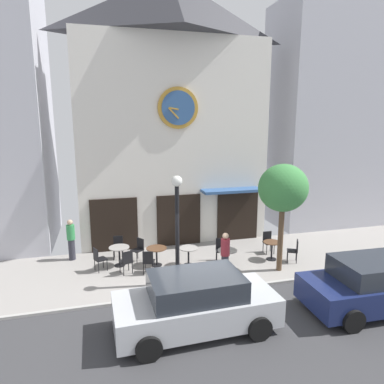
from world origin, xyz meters
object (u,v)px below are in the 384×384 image
(cafe_table_center_right, at_px, (119,252))
(parked_car_navy, at_px, (376,284))
(cafe_chair_near_tree, at_px, (148,260))
(cafe_chair_by_entrance, at_px, (294,249))
(cafe_chair_near_lamp, at_px, (118,245))
(street_tree, at_px, (283,189))
(cafe_chair_left_end, at_px, (98,258))
(cafe_chair_outer, at_px, (268,240))
(cafe_table_leftmost, at_px, (227,255))
(cafe_table_center, at_px, (157,252))
(cafe_chair_facing_street, at_px, (127,260))
(cafe_table_near_curb, at_px, (189,253))
(pedestrian_green, at_px, (71,239))
(cafe_chair_under_awning, at_px, (221,248))
(street_lamp, at_px, (177,231))
(parked_car_silver, at_px, (196,303))
(cafe_chair_mid_row, at_px, (139,248))
(pedestrian_maroon, at_px, (225,255))
(cafe_table_rightmost, at_px, (272,247))

(cafe_table_center_right, height_order, parked_car_navy, parked_car_navy)
(cafe_chair_near_tree, bearing_deg, cafe_table_center_right, 133.73)
(cafe_chair_by_entrance, distance_m, cafe_chair_near_lamp, 7.08)
(street_tree, bearing_deg, cafe_chair_left_end, 165.92)
(street_tree, xyz_separation_m, cafe_chair_outer, (0.42, 1.74, -2.58))
(cafe_table_leftmost, xyz_separation_m, cafe_chair_near_tree, (-2.95, 0.29, -0.00))
(cafe_table_center, xyz_separation_m, cafe_chair_by_entrance, (5.33, -1.05, -0.00))
(cafe_chair_facing_street, bearing_deg, cafe_table_near_curb, 3.95)
(cafe_table_leftmost, relative_size, pedestrian_green, 0.44)
(street_tree, height_order, cafe_chair_by_entrance, street_tree)
(cafe_chair_under_awning, bearing_deg, cafe_chair_facing_street, -175.37)
(cafe_table_leftmost, xyz_separation_m, cafe_chair_by_entrance, (2.79, -0.09, -0.00))
(street_tree, bearing_deg, cafe_chair_by_entrance, 29.69)
(cafe_chair_under_awning, relative_size, cafe_chair_near_lamp, 1.00)
(cafe_chair_facing_street, bearing_deg, cafe_table_center_right, 104.70)
(cafe_chair_facing_street, relative_size, pedestrian_green, 0.54)
(street_lamp, xyz_separation_m, cafe_chair_facing_street, (-1.61, 1.26, -1.39))
(cafe_chair_left_end, bearing_deg, cafe_chair_under_awning, -2.70)
(street_lamp, bearing_deg, cafe_chair_under_awning, 36.41)
(cafe_table_leftmost, distance_m, cafe_chair_facing_street, 3.74)
(cafe_table_near_curb, height_order, cafe_chair_near_tree, cafe_chair_near_tree)
(cafe_table_near_curb, relative_size, cafe_chair_left_end, 0.81)
(street_lamp, distance_m, parked_car_silver, 2.93)
(cafe_chair_outer, bearing_deg, cafe_chair_under_awning, -171.77)
(cafe_chair_mid_row, xyz_separation_m, parked_car_navy, (6.38, -5.47, 0.23))
(cafe_table_center_right, distance_m, parked_car_silver, 5.08)
(cafe_chair_mid_row, bearing_deg, pedestrian_green, 163.43)
(cafe_chair_left_end, height_order, cafe_chair_near_lamp, same)
(cafe_table_center_right, height_order, cafe_chair_near_lamp, cafe_chair_near_lamp)
(cafe_chair_left_end, xyz_separation_m, parked_car_navy, (7.93, -4.81, 0.23))
(pedestrian_maroon, relative_size, parked_car_navy, 0.38)
(cafe_table_rightmost, height_order, cafe_chair_by_entrance, cafe_chair_by_entrance)
(cafe_chair_by_entrance, bearing_deg, cafe_table_leftmost, 178.18)
(cafe_table_rightmost, height_order, cafe_chair_outer, cafe_chair_outer)
(parked_car_silver, bearing_deg, street_tree, 35.08)
(cafe_table_rightmost, height_order, cafe_chair_facing_street, cafe_chair_facing_street)
(cafe_table_leftmost, bearing_deg, pedestrian_green, 157.05)
(street_tree, relative_size, cafe_chair_by_entrance, 4.46)
(cafe_table_near_curb, bearing_deg, cafe_chair_left_end, 173.85)
(street_tree, bearing_deg, cafe_table_near_curb, 158.12)
(cafe_table_leftmost, distance_m, pedestrian_green, 6.25)
(cafe_chair_under_awning, bearing_deg, cafe_table_near_curb, -174.18)
(cafe_chair_under_awning, bearing_deg, cafe_table_center_right, 172.38)
(cafe_chair_by_entrance, bearing_deg, cafe_chair_near_lamp, 161.68)
(cafe_table_center_right, distance_m, cafe_chair_facing_street, 0.86)
(parked_car_silver, bearing_deg, pedestrian_green, 121.00)
(cafe_chair_near_lamp, height_order, pedestrian_green, pedestrian_green)
(street_lamp, bearing_deg, cafe_chair_facing_street, 142.08)
(cafe_table_center_right, relative_size, cafe_table_near_curb, 1.07)
(cafe_table_center, height_order, cafe_table_leftmost, cafe_table_leftmost)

